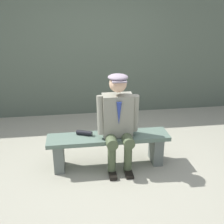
{
  "coord_description": "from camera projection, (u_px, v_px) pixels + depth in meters",
  "views": [
    {
      "loc": [
        0.45,
        3.44,
        2.18
      ],
      "look_at": [
        -0.05,
        0.0,
        0.81
      ],
      "focal_mm": 44.6,
      "sensor_mm": 36.0,
      "label": 1
    }
  ],
  "objects": [
    {
      "name": "ground_plane",
      "position": [
        109.0,
        164.0,
        4.03
      ],
      "size": [
        30.0,
        30.0,
        0.0
      ],
      "primitive_type": "plane",
      "color": "gray"
    },
    {
      "name": "bench",
      "position": [
        109.0,
        145.0,
        3.91
      ],
      "size": [
        1.69,
        0.37,
        0.46
      ],
      "color": "#52675A",
      "rests_on": "ground"
    },
    {
      "name": "seated_man",
      "position": [
        118.0,
        119.0,
        3.73
      ],
      "size": [
        0.58,
        0.53,
        1.34
      ],
      "color": "gray",
      "rests_on": "ground"
    },
    {
      "name": "rolled_magazine",
      "position": [
        84.0,
        133.0,
        3.86
      ],
      "size": [
        0.23,
        0.14,
        0.06
      ],
      "primitive_type": "cylinder",
      "rotation": [
        0.0,
        1.57,
        -0.39
      ],
      "color": "black",
      "rests_on": "bench"
    },
    {
      "name": "stadium_wall",
      "position": [
        94.0,
        55.0,
        5.59
      ],
      "size": [
        12.0,
        0.24,
        2.4
      ],
      "primitive_type": "cube",
      "color": "#4A5447",
      "rests_on": "ground"
    }
  ]
}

